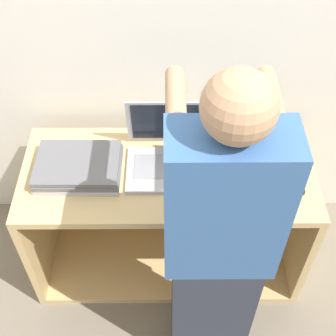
{
  "coord_description": "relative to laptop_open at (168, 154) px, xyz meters",
  "views": [
    {
      "loc": [
        -0.01,
        -1.14,
        2.32
      ],
      "look_at": [
        0.0,
        0.21,
        0.84
      ],
      "focal_mm": 50.0,
      "sensor_mm": 36.0,
      "label": 1
    }
  ],
  "objects": [
    {
      "name": "laptop_open",
      "position": [
        0.0,
        0.0,
        0.0
      ],
      "size": [
        0.38,
        0.34,
        0.29
      ],
      "color": "#B7B7BC",
      "rests_on": "cart"
    },
    {
      "name": "cart",
      "position": [
        0.0,
        0.02,
        -0.42
      ],
      "size": [
        1.36,
        0.59,
        0.72
      ],
      "color": "tan",
      "rests_on": "ground_plane"
    },
    {
      "name": "wall_back",
      "position": [
        0.0,
        0.34,
        0.42
      ],
      "size": [
        8.0,
        0.05,
        2.4
      ],
      "color": "silver",
      "rests_on": "ground_plane"
    },
    {
      "name": "ground_plane",
      "position": [
        0.0,
        -0.35,
        -0.78
      ],
      "size": [
        12.0,
        12.0,
        0.0
      ],
      "primitive_type": "plane",
      "color": "#756B5B"
    },
    {
      "name": "inventory_tag",
      "position": [
        0.41,
        -0.12,
        0.1
      ],
      "size": [
        0.06,
        0.02,
        0.01
      ],
      "color": "red",
      "rests_on": "laptop_stack_right"
    },
    {
      "name": "person",
      "position": [
        0.18,
        -0.54,
        0.04
      ],
      "size": [
        0.4,
        0.53,
        1.63
      ],
      "color": "#2D3342",
      "rests_on": "ground_plane"
    },
    {
      "name": "laptop_stack_right",
      "position": [
        0.4,
        -0.06,
        0.02
      ],
      "size": [
        0.4,
        0.3,
        0.16
      ],
      "color": "#232326",
      "rests_on": "cart"
    },
    {
      "name": "laptop_stack_left",
      "position": [
        -0.4,
        -0.06,
        -0.02
      ],
      "size": [
        0.39,
        0.29,
        0.07
      ],
      "color": "#B7B7BC",
      "rests_on": "cart"
    }
  ]
}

